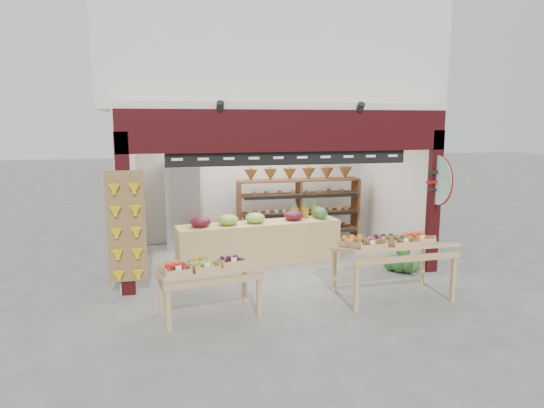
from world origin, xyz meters
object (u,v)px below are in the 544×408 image
at_px(mid_counter, 259,241).
at_px(display_table_right, 389,244).
at_px(cardboard_stack, 213,250).
at_px(watermelon_pile, 402,262).
at_px(back_shelving, 299,195).
at_px(display_table_left, 202,269).
at_px(refrigerator, 185,205).

relative_size(mid_counter, display_table_right, 1.86).
xyz_separation_m(cardboard_stack, watermelon_pile, (3.44, -1.33, -0.09)).
height_order(cardboard_stack, watermelon_pile, cardboard_stack).
relative_size(back_shelving, display_table_right, 1.59).
bearing_deg(cardboard_stack, display_table_right, -45.30).
relative_size(display_table_left, watermelon_pile, 2.33).
xyz_separation_m(back_shelving, cardboard_stack, (-2.10, -1.10, -0.88)).
bearing_deg(back_shelving, mid_counter, -132.50).
bearing_deg(mid_counter, display_table_left, -118.57).
xyz_separation_m(refrigerator, watermelon_pile, (3.91, -2.70, -0.80)).
bearing_deg(cardboard_stack, display_table_left, -99.49).
bearing_deg(mid_counter, back_shelving, 47.50).
relative_size(cardboard_stack, display_table_left, 0.69).
relative_size(back_shelving, watermelon_pile, 4.36).
distance_m(refrigerator, watermelon_pile, 4.82).
distance_m(display_table_right, watermelon_pile, 1.68).
bearing_deg(display_table_left, mid_counter, 61.43).
height_order(cardboard_stack, display_table_left, display_table_left).
height_order(refrigerator, cardboard_stack, refrigerator).
xyz_separation_m(back_shelving, mid_counter, (-1.21, -1.32, -0.69)).
xyz_separation_m(cardboard_stack, display_table_left, (-0.45, -2.68, 0.45)).
height_order(refrigerator, mid_counter, refrigerator).
height_order(back_shelving, display_table_left, back_shelving).
relative_size(refrigerator, watermelon_pile, 2.98).
distance_m(mid_counter, display_table_right, 2.88).
relative_size(back_shelving, cardboard_stack, 2.71).
bearing_deg(refrigerator, display_table_left, -81.49).
distance_m(cardboard_stack, watermelon_pile, 3.69).
distance_m(display_table_left, watermelon_pile, 4.15).
xyz_separation_m(refrigerator, display_table_left, (0.02, -4.05, -0.27)).
distance_m(back_shelving, watermelon_pile, 2.94).
distance_m(back_shelving, display_table_right, 3.69).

